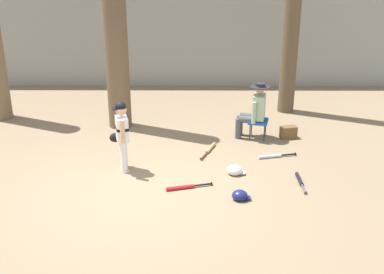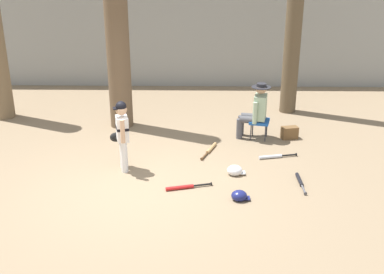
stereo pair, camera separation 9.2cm
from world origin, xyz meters
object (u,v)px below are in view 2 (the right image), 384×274
(seated_spectator, at_px, (255,109))
(bat_black_composite, at_px, (300,181))
(bat_wood_tan, at_px, (210,149))
(batting_helmet_white, at_px, (235,170))
(tree_behind_spectator, at_px, (295,13))
(bat_red_barrel, at_px, (183,187))
(handbag_beside_stool, at_px, (290,133))
(tree_near_player, at_px, (117,30))
(folding_stool, at_px, (259,122))
(batting_helmet_navy, at_px, (239,196))
(young_ballplayer, at_px, (122,131))
(bat_aluminum_silver, at_px, (273,156))

(seated_spectator, height_order, bat_black_composite, seated_spectator)
(bat_wood_tan, xyz_separation_m, batting_helmet_white, (0.42, -1.06, 0.05))
(batting_helmet_white, bearing_deg, tree_behind_spectator, 66.82)
(bat_red_barrel, bearing_deg, seated_spectator, 58.68)
(tree_behind_spectator, bearing_deg, handbag_beside_stool, -98.13)
(tree_near_player, height_order, bat_red_barrel, tree_near_player)
(batting_helmet_white, bearing_deg, bat_red_barrel, -147.97)
(folding_stool, distance_m, bat_wood_tan, 1.29)
(handbag_beside_stool, distance_m, batting_helmet_navy, 2.95)
(young_ballplayer, distance_m, bat_black_composite, 3.23)
(tree_near_player, xyz_separation_m, tree_behind_spectator, (3.92, 1.08, 0.22))
(young_ballplayer, distance_m, batting_helmet_white, 2.13)
(bat_aluminum_silver, relative_size, bat_black_composite, 1.04)
(tree_near_player, relative_size, batting_helmet_white, 15.99)
(young_ballplayer, relative_size, bat_black_composite, 1.79)
(bat_red_barrel, xyz_separation_m, bat_black_composite, (2.00, 0.26, 0.00))
(tree_behind_spectator, relative_size, bat_aluminum_silver, 7.04)
(bat_black_composite, height_order, batting_helmet_white, batting_helmet_white)
(tree_near_player, distance_m, tree_behind_spectator, 4.07)
(folding_stool, xyz_separation_m, batting_helmet_white, (-0.62, -1.75, -0.28))
(young_ballplayer, bearing_deg, bat_black_composite, -8.84)
(young_ballplayer, bearing_deg, tree_behind_spectator, 43.73)
(tree_behind_spectator, distance_m, bat_red_barrel, 5.33)
(bat_black_composite, bearing_deg, bat_red_barrel, -172.73)
(tree_behind_spectator, distance_m, batting_helmet_navy, 5.27)
(folding_stool, bearing_deg, tree_near_player, 166.31)
(folding_stool, bearing_deg, seated_spectator, 167.14)
(seated_spectator, relative_size, bat_black_composite, 1.65)
(young_ballplayer, height_order, batting_helmet_white, young_ballplayer)
(tree_near_player, distance_m, bat_red_barrel, 4.01)
(tree_behind_spectator, distance_m, batting_helmet_white, 4.51)
(seated_spectator, bearing_deg, young_ballplayer, -147.80)
(seated_spectator, distance_m, bat_black_composite, 2.24)
(bat_aluminum_silver, distance_m, bat_wood_tan, 1.25)
(seated_spectator, xyz_separation_m, bat_red_barrel, (-1.42, -2.34, -0.61))
(tree_near_player, relative_size, folding_stool, 10.82)
(tree_near_player, distance_m, bat_aluminum_silver, 4.22)
(bat_aluminum_silver, height_order, bat_wood_tan, same)
(folding_stool, distance_m, batting_helmet_navy, 2.76)
(folding_stool, relative_size, seated_spectator, 0.40)
(bat_red_barrel, relative_size, bat_black_composite, 1.08)
(bat_red_barrel, bearing_deg, folding_stool, 56.74)
(tree_near_player, xyz_separation_m, bat_black_composite, (3.50, -2.79, -2.12))
(seated_spectator, relative_size, bat_red_barrel, 1.53)
(tree_behind_spectator, xyz_separation_m, handbag_beside_stool, (-0.26, -1.81, -2.25))
(handbag_beside_stool, bearing_deg, young_ballplayer, -154.37)
(bat_aluminum_silver, xyz_separation_m, bat_wood_tan, (-1.21, 0.34, 0.00))
(handbag_beside_stool, relative_size, batting_helmet_white, 1.05)
(young_ballplayer, xyz_separation_m, seated_spectator, (2.54, 1.60, -0.10))
(seated_spectator, bearing_deg, bat_aluminum_silver, -75.65)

